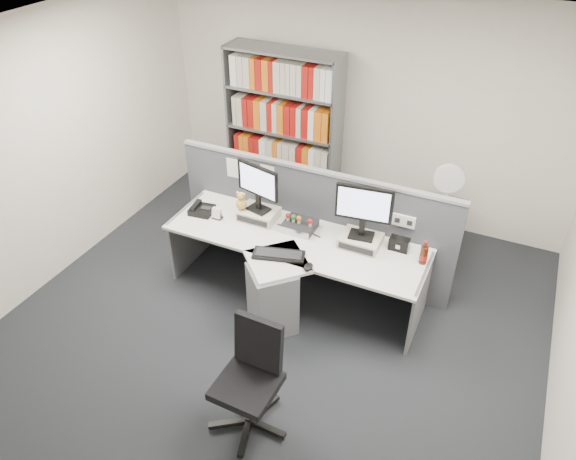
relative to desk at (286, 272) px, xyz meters
The scene contains 21 objects.
ground 0.75m from the desk, 90.00° to the right, with size 5.50×5.50×0.00m, color #282A2F.
room_shell 1.46m from the desk, 90.00° to the right, with size 5.04×5.54×2.72m.
partition 0.68m from the desk, 89.59° to the left, with size 3.00×0.08×1.27m.
desk is the anchor object (origin of this frame).
monitor_riser_left 0.69m from the desk, 141.78° to the left, with size 0.38×0.31×0.10m.
monitor_riser_right 0.79m from the desk, 31.82° to the left, with size 0.38×0.31×0.10m.
monitor_left 0.91m from the desk, 141.63° to the left, with size 0.49×0.21×0.50m.
monitor_right 1.00m from the desk, 31.96° to the left, with size 0.53×0.20×0.54m.
desktop_pc 0.48m from the desk, 93.37° to the left, with size 0.31×0.28×0.08m.
figurines 0.54m from the desk, 95.90° to the left, with size 0.29×0.05×0.09m.
keyboard 0.30m from the desk, 100.47° to the right, with size 0.52×0.31×0.03m.
mouse 0.45m from the desk, 28.33° to the right, with size 0.08×0.12×0.05m, color black.
desk_phone 1.14m from the desk, 168.52° to the left, with size 0.26×0.24×0.10m.
desk_calendar 0.94m from the desk, 167.32° to the left, with size 0.10×0.08×0.12m.
plush_toy 0.85m from the desk, 153.48° to the left, with size 0.11×0.11×0.20m.
speaker 1.12m from the desk, 25.95° to the left, with size 0.19×0.10×0.13m, color black.
cola_bottle 1.32m from the desk, 16.44° to the left, with size 0.07×0.07×0.24m.
shelving_unit 2.12m from the desk, 115.96° to the left, with size 1.41×0.40×2.00m.
filing_cabinet 1.85m from the desk, 49.39° to the left, with size 0.45×0.61×0.70m.
desk_fan 1.93m from the desk, 49.38° to the left, with size 0.32×0.19×0.54m.
office_chair 1.35m from the desk, 76.09° to the right, with size 0.61×0.64×0.96m.
Camera 1 is at (1.76, -3.11, 3.83)m, focal length 33.82 mm.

